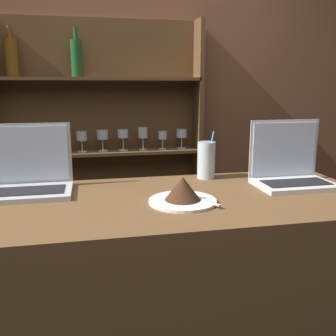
% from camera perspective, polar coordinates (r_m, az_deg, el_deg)
% --- Properties ---
extents(back_wall, '(7.00, 0.06, 2.70)m').
position_cam_1_polar(back_wall, '(2.56, -9.00, 9.89)').
color(back_wall, brown).
rests_on(back_wall, ground_plane).
extents(back_shelf, '(1.31, 0.18, 1.87)m').
position_cam_1_polar(back_shelf, '(2.52, -10.11, 1.38)').
color(back_shelf, brown).
rests_on(back_shelf, ground_plane).
extents(laptop_near, '(0.33, 0.22, 0.25)m').
position_cam_1_polar(laptop_near, '(1.46, -20.98, -1.32)').
color(laptop_near, '#ADADB2').
rests_on(laptop_near, bar_counter).
extents(laptop_far, '(0.30, 0.20, 0.25)m').
position_cam_1_polar(laptop_far, '(1.55, 18.12, -0.21)').
color(laptop_far, silver).
rests_on(laptop_far, bar_counter).
extents(cake_plate, '(0.23, 0.23, 0.09)m').
position_cam_1_polar(cake_plate, '(1.25, 2.27, -3.75)').
color(cake_plate, silver).
rests_on(cake_plate, bar_counter).
extents(water_glass, '(0.08, 0.08, 0.20)m').
position_cam_1_polar(water_glass, '(1.58, 5.85, 1.21)').
color(water_glass, silver).
rests_on(water_glass, bar_counter).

